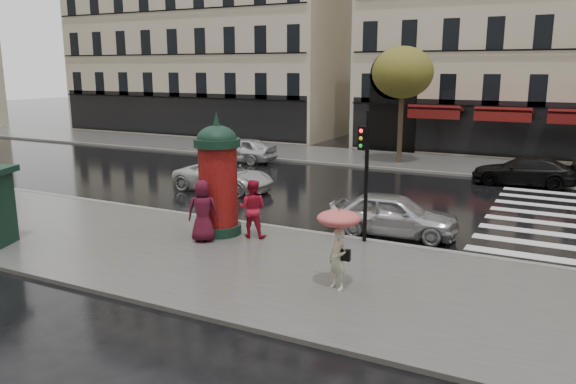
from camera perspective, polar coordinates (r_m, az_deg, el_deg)
The scene contains 16 objects.
ground at distance 15.97m, azimuth -0.18°, elevation -7.45°, with size 160.00×160.00×0.00m, color black.
near_sidewalk at distance 15.53m, azimuth -1.03°, elevation -7.81°, with size 90.00×7.00×0.12m, color #474744.
far_sidewalk at distance 33.50m, azimuth 14.95°, elevation 2.82°, with size 90.00×6.00×0.12m, color #474744.
near_kerb at distance 18.53m, azimuth 4.10°, elevation -4.41°, with size 90.00×0.25×0.14m, color slate.
far_kerb at distance 30.61m, azimuth 13.73°, elevation 2.03°, with size 90.00×0.25×0.14m, color slate.
zebra_crossing at distance 23.59m, azimuth 24.23°, elevation -1.97°, with size 3.60×11.75×0.01m, color silver.
tree_far_left at distance 32.57m, azimuth 11.57°, elevation 11.77°, with size 3.40×3.40×6.64m.
woman_umbrella at distance 13.66m, azimuth 5.15°, elevation -4.48°, with size 1.07×1.07×2.05m.
woman_red at distance 17.95m, azimuth -3.64°, elevation -1.69°, with size 0.91×0.71×1.88m, color #AB152B.
man_burgundy at distance 17.66m, azimuth -8.65°, elevation -1.91°, with size 0.96×0.62×1.96m, color #4A0E20.
morris_column at distance 18.22m, azimuth -7.13°, elevation 1.62°, with size 1.49×1.49×4.01m.
traffic_light at distance 17.24m, azimuth 7.84°, elevation 2.87°, with size 0.30×0.40×4.09m.
car_silver at distance 18.86m, azimuth 10.66°, elevation -2.25°, with size 1.70×4.22×1.44m, color #B8B8BD.
car_white at distance 25.52m, azimuth -6.53°, elevation 1.57°, with size 2.13×4.63×1.29m, color silver.
car_black at distance 28.80m, azimuth 22.82°, elevation 1.98°, with size 1.89×4.65×1.35m, color black.
car_far_silver at distance 33.20m, azimuth -4.90°, elevation 4.31°, with size 1.76×4.37×1.49m, color silver.
Camera 1 is at (6.90, -13.33, 5.46)m, focal length 35.00 mm.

